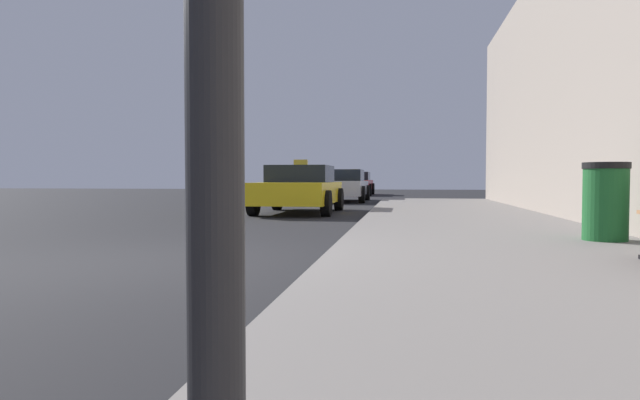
{
  "coord_description": "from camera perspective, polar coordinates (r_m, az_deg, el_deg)",
  "views": [
    {
      "loc": [
        2.82,
        -5.69,
        0.93
      ],
      "look_at": [
        1.6,
        2.31,
        0.61
      ],
      "focal_mm": 31.16,
      "sensor_mm": 36.0,
      "label": 1
    }
  ],
  "objects": [
    {
      "name": "sidewalk",
      "position": [
        5.87,
        20.32,
        -6.26
      ],
      "size": [
        4.0,
        32.0,
        0.15
      ],
      "primitive_type": "cube",
      "color": "gray",
      "rests_on": "ground_plane"
    },
    {
      "name": "car_red",
      "position": [
        30.68,
        3.56,
        1.73
      ],
      "size": [
        2.04,
        4.38,
        1.43
      ],
      "rotation": [
        0.0,
        0.0,
        3.14
      ],
      "color": "red",
      "rests_on": "ground_plane"
    },
    {
      "name": "ground_plane",
      "position": [
        6.42,
        -17.59,
        -6.18
      ],
      "size": [
        80.0,
        80.0,
        0.0
      ],
      "primitive_type": "plane",
      "color": "#232326"
    },
    {
      "name": "trash_bin",
      "position": [
        7.81,
        27.26,
        -0.1
      ],
      "size": [
        0.56,
        0.56,
        0.98
      ],
      "color": "#195926",
      "rests_on": "sidewalk"
    },
    {
      "name": "car_yellow",
      "position": [
        14.86,
        -2.1,
        1.17
      ],
      "size": [
        2.04,
        4.05,
        1.43
      ],
      "rotation": [
        0.0,
        0.0,
        3.14
      ],
      "color": "yellow",
      "rests_on": "ground_plane"
    },
    {
      "name": "car_silver",
      "position": [
        22.11,
        2.34,
        1.53
      ],
      "size": [
        1.98,
        4.43,
        1.27
      ],
      "rotation": [
        0.0,
        0.0,
        3.14
      ],
      "color": "#B7B7BF",
      "rests_on": "ground_plane"
    }
  ]
}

